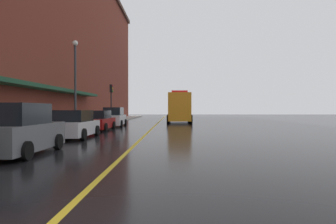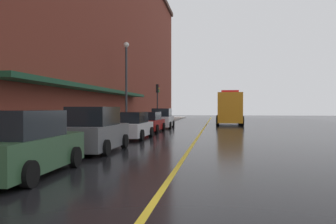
{
  "view_description": "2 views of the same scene",
  "coord_description": "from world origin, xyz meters",
  "px_view_note": "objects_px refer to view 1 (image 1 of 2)",
  "views": [
    {
      "loc": [
        1.78,
        -3.58,
        1.69
      ],
      "look_at": [
        1.27,
        26.44,
        1.34
      ],
      "focal_mm": 31.12,
      "sensor_mm": 36.0,
      "label": 1
    },
    {
      "loc": [
        1.22,
        -6.43,
        1.83
      ],
      "look_at": [
        -2.51,
        18.75,
        1.55
      ],
      "focal_mm": 35.71,
      "sensor_mm": 36.0,
      "label": 2
    }
  ],
  "objects_px": {
    "parked_car_2": "(75,125)",
    "street_lamp_left": "(75,74)",
    "parking_meter_0": "(79,117)",
    "parking_meter_1": "(4,124)",
    "parked_car_3": "(98,121)",
    "traffic_light_near": "(111,96)",
    "parked_car_1": "(19,131)",
    "parking_meter_2": "(98,115)",
    "utility_truck": "(179,108)",
    "parked_car_4": "(114,117)"
  },
  "relations": [
    {
      "from": "parked_car_2",
      "to": "street_lamp_left",
      "type": "xyz_separation_m",
      "value": [
        -2.08,
        6.25,
        3.64
      ]
    },
    {
      "from": "parking_meter_0",
      "to": "parking_meter_1",
      "type": "height_order",
      "value": "same"
    },
    {
      "from": "parked_car_3",
      "to": "parking_meter_0",
      "type": "distance_m",
      "value": 1.52
    },
    {
      "from": "parking_meter_0",
      "to": "traffic_light_near",
      "type": "height_order",
      "value": "traffic_light_near"
    },
    {
      "from": "parked_car_1",
      "to": "parking_meter_1",
      "type": "distance_m",
      "value": 2.11
    },
    {
      "from": "parking_meter_1",
      "to": "parking_meter_2",
      "type": "xyz_separation_m",
      "value": [
        0.0,
        15.5,
        0.0
      ]
    },
    {
      "from": "utility_truck",
      "to": "parking_meter_1",
      "type": "height_order",
      "value": "utility_truck"
    },
    {
      "from": "parking_meter_1",
      "to": "traffic_light_near",
      "type": "relative_size",
      "value": 0.31
    },
    {
      "from": "utility_truck",
      "to": "parking_meter_0",
      "type": "relative_size",
      "value": 5.92
    },
    {
      "from": "utility_truck",
      "to": "parking_meter_1",
      "type": "bearing_deg",
      "value": -18.2
    },
    {
      "from": "parked_car_3",
      "to": "parking_meter_0",
      "type": "relative_size",
      "value": 3.29
    },
    {
      "from": "parking_meter_2",
      "to": "parked_car_3",
      "type": "bearing_deg",
      "value": -75.46
    },
    {
      "from": "parking_meter_2",
      "to": "traffic_light_near",
      "type": "xyz_separation_m",
      "value": [
        0.06,
        5.56,
        2.1
      ]
    },
    {
      "from": "parked_car_1",
      "to": "parked_car_4",
      "type": "distance_m",
      "value": 17.12
    },
    {
      "from": "parked_car_4",
      "to": "parking_meter_1",
      "type": "relative_size",
      "value": 3.41
    },
    {
      "from": "parked_car_1",
      "to": "parked_car_3",
      "type": "distance_m",
      "value": 11.93
    },
    {
      "from": "utility_truck",
      "to": "parking_meter_0",
      "type": "height_order",
      "value": "utility_truck"
    },
    {
      "from": "parked_car_2",
      "to": "parked_car_3",
      "type": "bearing_deg",
      "value": 2.07
    },
    {
      "from": "utility_truck",
      "to": "parking_meter_1",
      "type": "distance_m",
      "value": 24.58
    },
    {
      "from": "parked_car_3",
      "to": "parking_meter_0",
      "type": "xyz_separation_m",
      "value": [
        -1.32,
        -0.69,
        0.33
      ]
    },
    {
      "from": "parking_meter_2",
      "to": "parked_car_4",
      "type": "bearing_deg",
      "value": 4.43
    },
    {
      "from": "utility_truck",
      "to": "street_lamp_left",
      "type": "bearing_deg",
      "value": -33.69
    },
    {
      "from": "parked_car_2",
      "to": "traffic_light_near",
      "type": "relative_size",
      "value": 0.99
    },
    {
      "from": "utility_truck",
      "to": "street_lamp_left",
      "type": "xyz_separation_m",
      "value": [
        -8.5,
        -12.48,
        2.63
      ]
    },
    {
      "from": "parked_car_3",
      "to": "traffic_light_near",
      "type": "distance_m",
      "value": 10.98
    },
    {
      "from": "parked_car_4",
      "to": "parking_meter_0",
      "type": "xyz_separation_m",
      "value": [
        -1.5,
        -5.87,
        0.22
      ]
    },
    {
      "from": "street_lamp_left",
      "to": "utility_truck",
      "type": "bearing_deg",
      "value": 55.76
    },
    {
      "from": "parked_car_3",
      "to": "utility_truck",
      "type": "xyz_separation_m",
      "value": [
        6.58,
        12.83,
        1.03
      ]
    },
    {
      "from": "parked_car_2",
      "to": "parked_car_4",
      "type": "xyz_separation_m",
      "value": [
        0.02,
        11.09,
        0.09
      ]
    },
    {
      "from": "parking_meter_2",
      "to": "utility_truck",
      "type": "bearing_deg",
      "value": 44.51
    },
    {
      "from": "parked_car_1",
      "to": "traffic_light_near",
      "type": "bearing_deg",
      "value": 3.22
    },
    {
      "from": "parked_car_3",
      "to": "traffic_light_near",
      "type": "height_order",
      "value": "traffic_light_near"
    },
    {
      "from": "parked_car_1",
      "to": "parked_car_2",
      "type": "height_order",
      "value": "parked_car_1"
    },
    {
      "from": "parked_car_3",
      "to": "utility_truck",
      "type": "relative_size",
      "value": 0.56
    },
    {
      "from": "parking_meter_1",
      "to": "parked_car_3",
      "type": "bearing_deg",
      "value": 82.81
    },
    {
      "from": "parked_car_3",
      "to": "traffic_light_near",
      "type": "xyz_separation_m",
      "value": [
        -1.25,
        10.63,
        2.42
      ]
    },
    {
      "from": "street_lamp_left",
      "to": "parking_meter_0",
      "type": "bearing_deg",
      "value": -59.95
    },
    {
      "from": "parked_car_2",
      "to": "parked_car_3",
      "type": "relative_size",
      "value": 0.97
    },
    {
      "from": "utility_truck",
      "to": "parking_meter_1",
      "type": "xyz_separation_m",
      "value": [
        -7.9,
        -23.26,
        -0.71
      ]
    },
    {
      "from": "parked_car_2",
      "to": "utility_truck",
      "type": "height_order",
      "value": "utility_truck"
    },
    {
      "from": "parked_car_4",
      "to": "street_lamp_left",
      "type": "bearing_deg",
      "value": 154.93
    },
    {
      "from": "utility_truck",
      "to": "parking_meter_2",
      "type": "relative_size",
      "value": 5.92
    },
    {
      "from": "traffic_light_near",
      "to": "parked_car_4",
      "type": "bearing_deg",
      "value": -75.24
    },
    {
      "from": "parked_car_4",
      "to": "traffic_light_near",
      "type": "relative_size",
      "value": 1.05
    },
    {
      "from": "traffic_light_near",
      "to": "parked_car_2",
      "type": "bearing_deg",
      "value": -85.1
    },
    {
      "from": "parked_car_2",
      "to": "parking_meter_0",
      "type": "xyz_separation_m",
      "value": [
        -1.48,
        5.21,
        0.3
      ]
    },
    {
      "from": "traffic_light_near",
      "to": "parked_car_1",
      "type": "bearing_deg",
      "value": -86.43
    },
    {
      "from": "parked_car_2",
      "to": "parking_meter_1",
      "type": "relative_size",
      "value": 3.19
    },
    {
      "from": "parked_car_3",
      "to": "parked_car_4",
      "type": "relative_size",
      "value": 0.96
    },
    {
      "from": "parking_meter_1",
      "to": "parked_car_4",
      "type": "bearing_deg",
      "value": 84.53
    }
  ]
}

